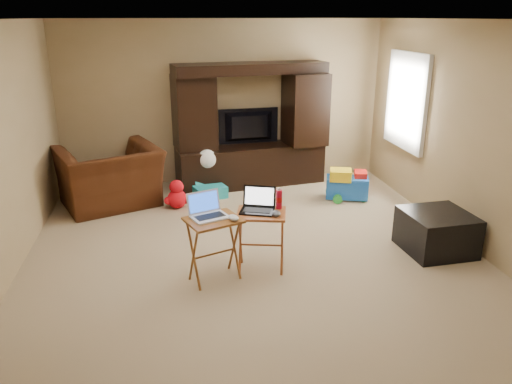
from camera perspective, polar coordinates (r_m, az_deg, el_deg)
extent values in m
plane|color=tan|center=(5.68, -0.35, -6.97)|extent=(5.50, 5.50, 0.00)
plane|color=silver|center=(5.09, -0.42, 19.15)|extent=(5.50, 5.50, 0.00)
plane|color=tan|center=(7.92, -3.78, 10.13)|extent=(5.00, 0.00, 5.00)
plane|color=tan|center=(2.74, 9.45, -8.66)|extent=(5.00, 0.00, 5.00)
plane|color=tan|center=(6.17, 23.31, 5.91)|extent=(0.00, 5.50, 5.50)
plane|color=white|center=(7.45, 16.94, 9.92)|extent=(0.00, 1.20, 1.20)
cube|color=white|center=(7.44, 16.80, 9.93)|extent=(0.06, 1.14, 1.34)
cube|color=black|center=(7.71, -0.61, 7.58)|extent=(2.36, 0.91, 1.88)
imported|color=black|center=(7.81, -0.73, 7.45)|extent=(0.96, 0.20, 0.55)
imported|color=#49220F|center=(7.22, -16.34, 1.65)|extent=(1.61, 1.52, 0.83)
cube|color=black|center=(6.00, 19.93, -4.32)|extent=(0.74, 0.74, 0.45)
cube|color=#9E6026|center=(5.02, -4.80, -6.58)|extent=(0.62, 0.56, 0.66)
cube|color=#AC5429|center=(5.20, 0.60, -5.64)|extent=(0.58, 0.51, 0.64)
cube|color=silver|center=(4.86, -5.34, -1.67)|extent=(0.42, 0.39, 0.24)
cube|color=black|center=(5.04, 0.13, -1.03)|extent=(0.41, 0.38, 0.24)
ellipsoid|color=silver|center=(4.82, -2.59, -2.96)|extent=(0.13, 0.16, 0.05)
ellipsoid|color=#38393C|center=(4.98, 2.34, -2.47)|extent=(0.10, 0.14, 0.05)
cylinder|color=red|center=(5.15, 2.64, -0.85)|extent=(0.06, 0.06, 0.20)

